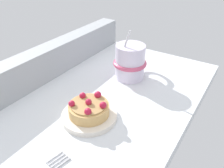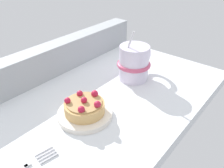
% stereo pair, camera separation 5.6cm
% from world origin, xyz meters
% --- Properties ---
extents(ground_plane, '(0.68, 0.43, 0.03)m').
position_xyz_m(ground_plane, '(0.00, 0.00, -0.02)').
color(ground_plane, silver).
extents(window_rail_back, '(0.66, 0.05, 0.09)m').
position_xyz_m(window_rail_back, '(0.00, 0.19, 0.04)').
color(window_rail_back, '#9EA3A8').
rests_on(window_rail_back, ground_plane).
extents(dessert_plate, '(0.12, 0.12, 0.01)m').
position_xyz_m(dessert_plate, '(-0.08, -0.03, 0.01)').
color(dessert_plate, silver).
rests_on(dessert_plate, ground_plane).
extents(raspberry_tart, '(0.09, 0.09, 0.04)m').
position_xyz_m(raspberry_tart, '(-0.08, -0.03, 0.03)').
color(raspberry_tart, tan).
rests_on(raspberry_tart, dessert_plate).
extents(coffee_mug, '(0.13, 0.09, 0.14)m').
position_xyz_m(coffee_mug, '(0.13, -0.01, 0.05)').
color(coffee_mug, silver).
rests_on(coffee_mug, ground_plane).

